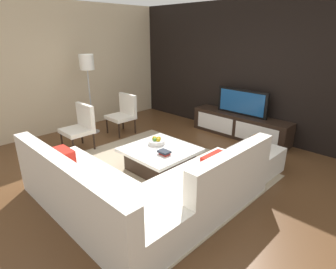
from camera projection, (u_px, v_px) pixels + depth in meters
ground_plane at (160, 173)px, 4.48m from camera, size 14.00×14.00×0.00m
feature_wall_back at (252, 70)px, 5.79m from camera, size 6.40×0.12×2.80m
side_wall_left at (68, 68)px, 6.24m from camera, size 0.12×5.20×2.80m
area_rug at (156, 171)px, 4.54m from camera, size 3.15×2.67×0.01m
media_console at (240, 126)px, 5.99m from camera, size 2.17×0.47×0.50m
television at (242, 102)px, 5.81m from camera, size 1.15×0.06×0.54m
sectional_couch at (140, 190)px, 3.45m from camera, size 2.51×2.44×0.85m
coffee_table at (160, 158)px, 4.54m from camera, size 1.06×1.03×0.38m
accent_chair_near at (81, 124)px, 5.30m from camera, size 0.55×0.51×0.87m
floor_lamp at (87, 68)px, 5.85m from camera, size 0.31×0.31×1.73m
ottoman at (255, 159)px, 4.51m from camera, size 0.70×0.70×0.40m
fruit_bowl at (157, 141)px, 4.65m from camera, size 0.28×0.28×0.13m
accent_chair_far at (124, 112)px, 6.17m from camera, size 0.54×0.52×0.87m
decorative_ball at (258, 141)px, 4.40m from camera, size 0.24×0.24×0.24m
book_stack at (164, 153)px, 4.25m from camera, size 0.19×0.14×0.06m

